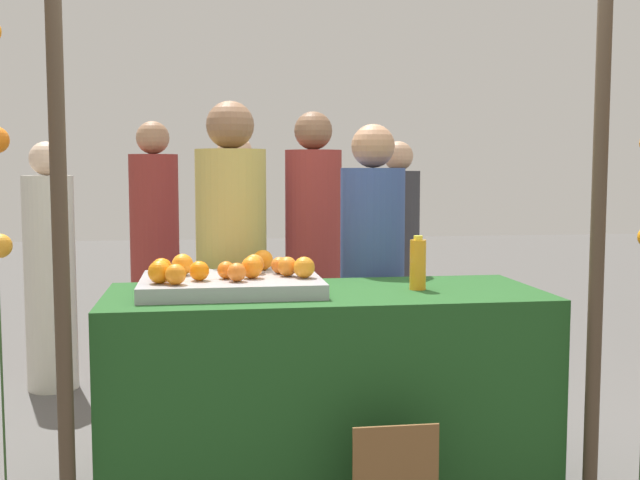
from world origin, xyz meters
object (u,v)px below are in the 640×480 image
object	(u,v)px
vendor_right	(372,295)
orange_1	(279,265)
orange_0	(162,269)
stall_counter	(325,392)
vendor_left	(232,289)
juice_bottle	(418,264)

from	to	relation	value
vendor_right	orange_1	bearing A→B (deg)	-137.01
orange_0	orange_1	bearing A→B (deg)	13.59
orange_1	stall_counter	bearing A→B (deg)	-34.39
orange_1	vendor_right	xyz separation A→B (m)	(0.51, 0.48, -0.22)
stall_counter	orange_0	distance (m)	0.86
stall_counter	vendor_right	size ratio (longest dim) A/B	1.14
orange_1	vendor_right	size ratio (longest dim) A/B	0.05
orange_1	vendor_right	distance (m)	0.73
orange_0	vendor_left	bearing A→B (deg)	62.65
vendor_left	vendor_right	distance (m)	0.70
orange_1	juice_bottle	xyz separation A→B (m)	(0.57, -0.14, 0.01)
orange_1	vendor_left	bearing A→B (deg)	111.93
stall_counter	juice_bottle	bearing A→B (deg)	-2.18
vendor_left	orange_0	bearing A→B (deg)	-117.35
orange_1	vendor_left	distance (m)	0.53
juice_bottle	vendor_left	xyz separation A→B (m)	(-0.76, 0.60, -0.18)
stall_counter	vendor_left	xyz separation A→B (m)	(-0.37, 0.59, 0.36)
juice_bottle	orange_0	bearing A→B (deg)	178.91
stall_counter	vendor_right	bearing A→B (deg)	61.08
stall_counter	juice_bottle	xyz separation A→B (m)	(0.39, -0.01, 0.54)
stall_counter	juice_bottle	world-z (taller)	juice_bottle
stall_counter	orange_0	xyz separation A→B (m)	(-0.67, 0.01, 0.54)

